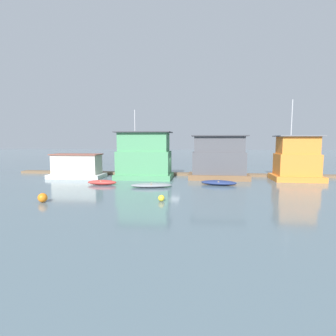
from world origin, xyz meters
TOP-DOWN VIEW (x-y plane):
  - ground_plane at (0.00, 0.00)m, footprint 200.00×200.00m
  - dock_walkway at (0.00, 3.43)m, footprint 42.40×1.41m
  - houseboat_white at (-11.37, -0.43)m, footprint 6.54×3.28m
  - houseboat_green at (-2.97, -0.15)m, footprint 6.70×4.11m
  - houseboat_brown at (5.86, 0.55)m, footprint 7.03×3.58m
  - houseboat_orange at (14.67, 0.47)m, footprint 5.32×3.91m
  - dinghy_red at (-6.40, -5.10)m, footprint 3.06×1.15m
  - dinghy_grey at (-1.06, -5.92)m, footprint 4.21×2.07m
  - dinghy_navy at (5.62, -3.75)m, footprint 3.79×1.94m
  - buoy_yellow at (0.77, -11.68)m, footprint 0.49×0.49m
  - buoy_orange at (-7.97, -13.04)m, footprint 0.69×0.69m

SIDE VIEW (x-z plane):
  - ground_plane at x=0.00m, z-range 0.00..0.00m
  - dock_walkway at x=0.00m, z-range 0.00..0.30m
  - dinghy_grey at x=-1.06m, z-range 0.00..0.41m
  - dinghy_navy at x=5.62m, z-range 0.00..0.48m
  - buoy_yellow at x=0.77m, z-range 0.00..0.49m
  - dinghy_red at x=-6.40m, z-range 0.00..0.50m
  - buoy_orange at x=-7.97m, z-range 0.00..0.69m
  - houseboat_white at x=-11.37m, z-range -0.10..2.83m
  - houseboat_orange at x=14.67m, z-range -2.26..6.90m
  - houseboat_brown at x=5.86m, z-range -0.24..4.94m
  - houseboat_green at x=-2.97m, z-range -1.46..6.71m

